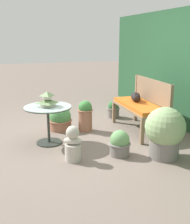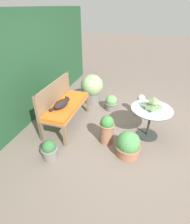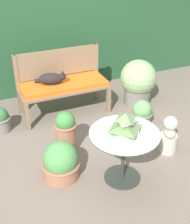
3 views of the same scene
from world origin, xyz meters
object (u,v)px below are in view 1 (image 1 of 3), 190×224
at_px(pagoda_birdhouse, 47,100).
at_px(patio_table, 48,114).
at_px(garden_bench, 139,107).
at_px(potted_plant_patio_mid, 165,132).
at_px(garden_bust, 73,145).
at_px(potted_plant_hedge_corner, 60,119).
at_px(potted_plant_bench_left, 113,109).
at_px(potted_plant_table_far, 120,144).
at_px(cat, 136,97).
at_px(potted_plant_bench_right, 85,115).

bearing_deg(pagoda_birdhouse, patio_table, 90.00).
bearing_deg(garden_bench, potted_plant_patio_mid, -7.94).
relative_size(garden_bench, garden_bust, 2.59).
xyz_separation_m(patio_table, potted_plant_hedge_corner, (-0.65, 0.32, -0.30)).
bearing_deg(potted_plant_bench_left, potted_plant_patio_mid, -1.24).
xyz_separation_m(patio_table, potted_plant_table_far, (0.82, 0.95, -0.32)).
xyz_separation_m(cat, potted_plant_bench_right, (-0.12, -0.98, -0.32)).
relative_size(cat, pagoda_birdhouse, 1.50).
xyz_separation_m(garden_bench, cat, (-0.18, 0.02, 0.16)).
relative_size(potted_plant_hedge_corner, potted_plant_bench_right, 0.80).
xyz_separation_m(patio_table, garden_bust, (0.80, 0.23, -0.27)).
height_order(garden_bust, potted_plant_table_far, garden_bust).
bearing_deg(potted_plant_hedge_corner, potted_plant_table_far, 23.40).
bearing_deg(pagoda_birdhouse, potted_plant_bench_right, 119.98).
height_order(garden_bust, potted_plant_bench_right, potted_plant_bench_right).
relative_size(garden_bench, potted_plant_patio_mid, 1.77).
bearing_deg(pagoda_birdhouse, potted_plant_patio_mid, 54.97).
xyz_separation_m(garden_bench, potted_plant_bench_right, (-0.30, -0.96, -0.16)).
bearing_deg(potted_plant_table_far, patio_table, -130.77).
relative_size(pagoda_birdhouse, potted_plant_patio_mid, 0.39).
distance_m(patio_table, pagoda_birdhouse, 0.24).
relative_size(potted_plant_hedge_corner, potted_plant_table_far, 1.20).
xyz_separation_m(potted_plant_table_far, potted_plant_bench_right, (-1.26, -0.19, 0.12)).
xyz_separation_m(garden_bust, potted_plant_table_far, (0.03, 0.72, -0.05)).
bearing_deg(potted_plant_hedge_corner, potted_plant_patio_mid, 35.42).
bearing_deg(potted_plant_hedge_corner, pagoda_birdhouse, -25.95).
bearing_deg(potted_plant_hedge_corner, garden_bust, -3.26).
height_order(cat, potted_plant_bench_left, cat).
distance_m(garden_bench, potted_plant_hedge_corner, 1.52).
bearing_deg(patio_table, garden_bench, 94.44).
relative_size(garden_bust, potted_plant_bench_right, 0.89).
bearing_deg(patio_table, garden_bust, 16.37).
relative_size(cat, potted_plant_hedge_corner, 0.95).
relative_size(patio_table, potted_plant_bench_left, 2.07).
bearing_deg(potted_plant_patio_mid, patio_table, -125.03).
height_order(garden_bench, patio_table, patio_table).
distance_m(cat, patio_table, 1.77).
bearing_deg(potted_plant_table_far, potted_plant_patio_mid, 66.02).
distance_m(potted_plant_hedge_corner, potted_plant_table_far, 1.60).
bearing_deg(potted_plant_bench_left, cat, 9.44).
distance_m(patio_table, potted_plant_table_far, 1.30).
relative_size(patio_table, potted_plant_bench_right, 1.33).
relative_size(patio_table, potted_plant_table_far, 1.98).
bearing_deg(potted_plant_bench_right, pagoda_birdhouse, -60.02).
bearing_deg(garden_bust, pagoda_birdhouse, 132.63).
bearing_deg(garden_bench, potted_plant_bench_left, -173.13).
bearing_deg(potted_plant_table_far, pagoda_birdhouse, -130.77).
bearing_deg(potted_plant_patio_mid, garden_bust, -102.49).
height_order(garden_bench, pagoda_birdhouse, pagoda_birdhouse).
xyz_separation_m(potted_plant_patio_mid, potted_plant_bench_right, (-1.53, -0.79, -0.09)).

